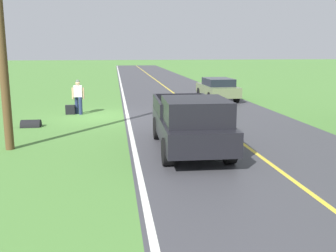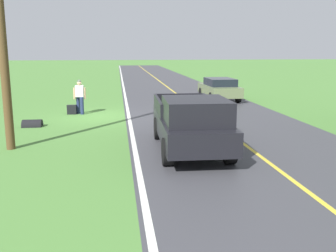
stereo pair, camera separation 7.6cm
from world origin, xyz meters
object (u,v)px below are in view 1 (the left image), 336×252
object	(u,v)px
suitcase_carried	(70,110)
pickup_truck_passing	(191,122)
hitchhiker_walking	(78,95)
sedan_near_oncoming	(217,88)

from	to	relation	value
suitcase_carried	pickup_truck_passing	xyz separation A→B (m)	(-4.63, 7.88, 0.73)
hitchhiker_walking	suitcase_carried	xyz separation A→B (m)	(0.42, 0.06, -0.74)
suitcase_carried	sedan_near_oncoming	xyz separation A→B (m)	(-8.88, -4.55, 0.52)
sedan_near_oncoming	suitcase_carried	bearing A→B (deg)	27.10
hitchhiker_walking	sedan_near_oncoming	xyz separation A→B (m)	(-8.46, -4.48, -0.23)
hitchhiker_walking	pickup_truck_passing	world-z (taller)	pickup_truck_passing
hitchhiker_walking	sedan_near_oncoming	bearing A→B (deg)	-152.09
hitchhiker_walking	pickup_truck_passing	xyz separation A→B (m)	(-4.21, 7.94, -0.01)
hitchhiker_walking	pickup_truck_passing	size ratio (longest dim) A/B	0.32
hitchhiker_walking	sedan_near_oncoming	world-z (taller)	hitchhiker_walking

